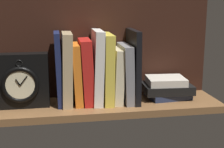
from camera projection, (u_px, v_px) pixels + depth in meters
ground_plane at (100, 106)px, 118.68cm from camera, size 86.94×22.02×2.50cm
back_panel at (95, 45)px, 123.96cm from camera, size 86.94×1.20×39.25cm
book_navy_bierce at (59, 69)px, 114.64cm from camera, size 2.44×12.07×25.45cm
book_tan_shortstories at (67, 69)px, 115.15cm from camera, size 3.96×13.72×25.22cm
book_orange_pandolfini at (77, 74)px, 116.14cm from camera, size 3.52×12.55×21.37cm
book_red_requiem at (87, 72)px, 116.56cm from camera, size 4.79×13.12×22.92cm
book_white_catcher at (97, 67)px, 116.84cm from camera, size 4.14×14.50×25.93cm
book_yellow_seinlanguage at (107, 68)px, 117.57cm from camera, size 3.66×15.07×24.60cm
book_cream_twain at (116, 75)px, 118.73cm from camera, size 3.73×14.17×19.45cm
book_gray_chess at (126, 73)px, 119.15cm from camera, size 3.87×15.65×20.73cm
book_black_skeptic at (133, 66)px, 119.04cm from camera, size 2.08×16.61×25.78cm
framed_clock at (21, 81)px, 112.05cm from camera, size 18.63×6.42×18.63cm
book_stack_side at (167, 88)px, 124.24cm from camera, size 18.38×13.49×7.90cm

